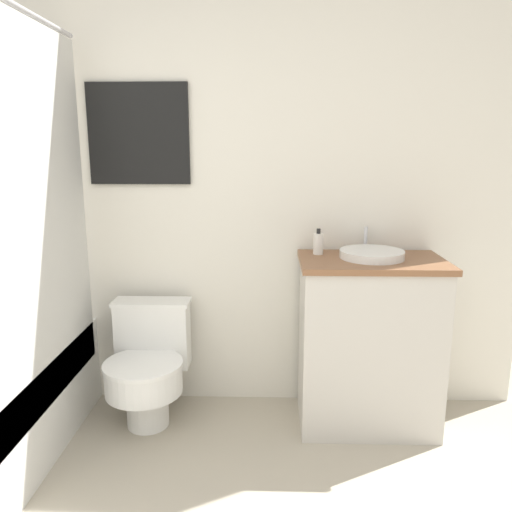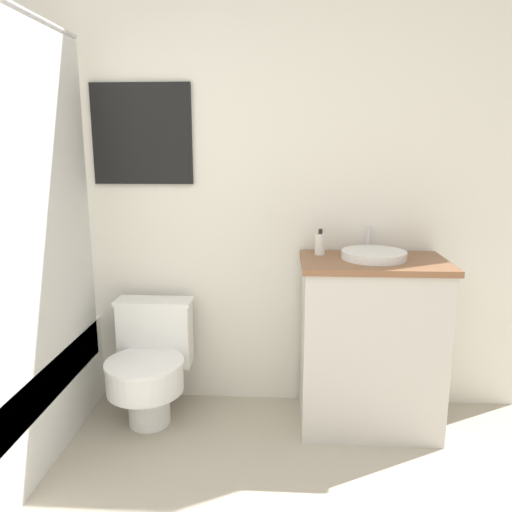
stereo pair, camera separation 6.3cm
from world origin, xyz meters
TOP-DOWN VIEW (x-y plane):
  - wall_back at (-0.00, 2.29)m, footprint 3.54×0.07m
  - toilet at (-0.24, 2.01)m, footprint 0.41×0.51m
  - vanity at (0.90, 2.02)m, footprint 0.72×0.46m
  - sink at (0.90, 2.04)m, footprint 0.32×0.35m
  - soap_bottle at (0.64, 2.13)m, footprint 0.05×0.05m

SIDE VIEW (x-z plane):
  - toilet at x=-0.24m, z-range 0.01..0.63m
  - vanity at x=0.90m, z-range 0.00..0.89m
  - sink at x=0.90m, z-range 0.84..0.97m
  - soap_bottle at x=0.64m, z-range 0.88..1.01m
  - wall_back at x=0.00m, z-range 0.00..2.50m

